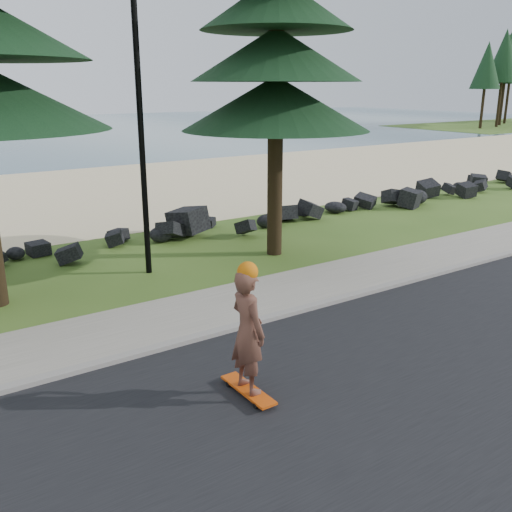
# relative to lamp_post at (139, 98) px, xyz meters

# --- Properties ---
(ground) EXTENTS (160.00, 160.00, 0.00)m
(ground) POSITION_rel_lamp_post_xyz_m (0.00, -3.20, -4.13)
(ground) COLOR #39591B
(ground) RESTS_ON ground
(road) EXTENTS (160.00, 7.00, 0.02)m
(road) POSITION_rel_lamp_post_xyz_m (0.00, -7.70, -4.12)
(road) COLOR black
(road) RESTS_ON ground
(kerb) EXTENTS (160.00, 0.20, 0.10)m
(kerb) POSITION_rel_lamp_post_xyz_m (0.00, -4.10, -4.08)
(kerb) COLOR gray
(kerb) RESTS_ON ground
(sidewalk) EXTENTS (160.00, 2.00, 0.08)m
(sidewalk) POSITION_rel_lamp_post_xyz_m (0.00, -3.00, -4.09)
(sidewalk) COLOR gray
(sidewalk) RESTS_ON ground
(beach_sand) EXTENTS (160.00, 15.00, 0.01)m
(beach_sand) POSITION_rel_lamp_post_xyz_m (0.00, 11.30, -4.13)
(beach_sand) COLOR beige
(beach_sand) RESTS_ON ground
(seawall_boulders) EXTENTS (60.00, 2.40, 1.10)m
(seawall_boulders) POSITION_rel_lamp_post_xyz_m (0.00, 2.40, -4.13)
(seawall_boulders) COLOR black
(seawall_boulders) RESTS_ON ground
(lamp_post) EXTENTS (0.25, 0.14, 8.14)m
(lamp_post) POSITION_rel_lamp_post_xyz_m (0.00, 0.00, 0.00)
(lamp_post) COLOR black
(lamp_post) RESTS_ON ground
(skateboarder) EXTENTS (0.45, 1.11, 2.06)m
(skateboarder) POSITION_rel_lamp_post_xyz_m (-1.16, -6.22, -3.10)
(skateboarder) COLOR #C5440B
(skateboarder) RESTS_ON ground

